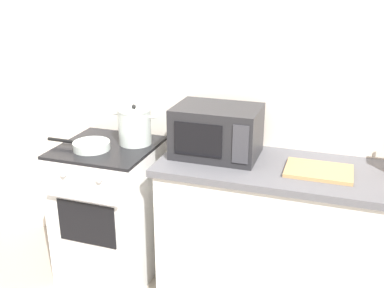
{
  "coord_description": "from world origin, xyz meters",
  "views": [
    {
      "loc": [
        1.02,
        -1.75,
        1.91
      ],
      "look_at": [
        0.23,
        0.6,
        1.0
      ],
      "focal_mm": 41.69,
      "sensor_mm": 36.0,
      "label": 1
    }
  ],
  "objects": [
    {
      "name": "stock_pot",
      "position": [
        -0.19,
        0.7,
        1.04
      ],
      "size": [
        0.3,
        0.22,
        0.26
      ],
      "color": "silver",
      "rests_on": "stove"
    },
    {
      "name": "back_wall",
      "position": [
        0.3,
        0.97,
        1.25
      ],
      "size": [
        4.4,
        0.1,
        2.5
      ],
      "primitive_type": "cube",
      "color": "silver",
      "rests_on": "ground_plane"
    },
    {
      "name": "lower_cabinet_right",
      "position": [
        0.9,
        0.62,
        0.44
      ],
      "size": [
        1.64,
        0.56,
        0.88
      ],
      "primitive_type": "cube",
      "color": "white",
      "rests_on": "ground_plane"
    },
    {
      "name": "stove",
      "position": [
        -0.35,
        0.6,
        0.46
      ],
      "size": [
        0.6,
        0.64,
        0.92
      ],
      "color": "white",
      "rests_on": "ground_plane"
    },
    {
      "name": "frying_pan",
      "position": [
        -0.41,
        0.51,
        0.95
      ],
      "size": [
        0.43,
        0.23,
        0.05
      ],
      "color": "silver",
      "rests_on": "stove"
    },
    {
      "name": "cutting_board",
      "position": [
        0.96,
        0.6,
        0.93
      ],
      "size": [
        0.36,
        0.26,
        0.02
      ],
      "primitive_type": "cube",
      "color": "tan",
      "rests_on": "countertop_right"
    },
    {
      "name": "microwave",
      "position": [
        0.36,
        0.68,
        1.07
      ],
      "size": [
        0.5,
        0.37,
        0.3
      ],
      "color": "#232326",
      "rests_on": "countertop_right"
    },
    {
      "name": "countertop_right",
      "position": [
        0.9,
        0.62,
        0.9
      ],
      "size": [
        1.7,
        0.6,
        0.04
      ],
      "primitive_type": "cube",
      "color": "#59595E",
      "rests_on": "lower_cabinet_right"
    }
  ]
}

